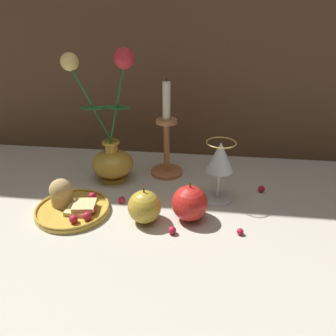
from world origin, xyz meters
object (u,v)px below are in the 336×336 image
Objects in this scene: wine_glass at (220,159)px; apple_beside_vase at (144,207)px; plate_with_pastries at (70,204)px; candlestick at (167,144)px; vase at (111,147)px; apple_near_glass at (190,203)px.

wine_glass is 1.75× the size of apple_beside_vase.
wine_glass is at bearing 16.49° from plate_with_pastries.
candlestick is at bearing 85.41° from apple_beside_vase.
plate_with_pastries is at bearing -108.28° from vase.
wine_glass is (0.29, -0.07, 0.01)m from vase.
apple_beside_vase reaches higher than plate_with_pastries.
candlestick is (-0.15, 0.12, -0.02)m from wine_glass.
wine_glass reaches higher than apple_near_glass.
candlestick reaches higher than wine_glass.
apple_near_glass is at bearing -123.33° from wine_glass.
plate_with_pastries is 0.31m from candlestick.
plate_with_pastries is 0.37m from wine_glass.
apple_near_glass is at bearing 12.43° from apple_beside_vase.
vase is at bearing -160.41° from candlestick.
plate_with_pastries is 1.99× the size of apple_beside_vase.
apple_near_glass is at bearing 0.87° from plate_with_pastries.
apple_near_glass is at bearing -69.80° from candlestick.
apple_beside_vase is (-0.02, -0.24, -0.05)m from candlestick.
wine_glass reaches higher than apple_beside_vase.
apple_beside_vase is at bearing -167.57° from apple_near_glass.
vase is 1.29× the size of candlestick.
apple_beside_vase is 0.93× the size of apple_near_glass.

